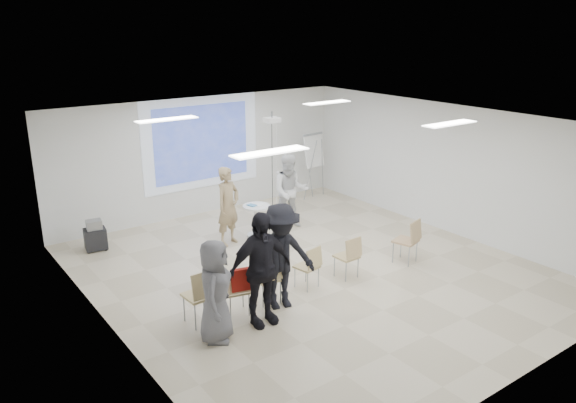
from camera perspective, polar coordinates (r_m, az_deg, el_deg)
floor at (r=11.35m, az=2.40°, el=-7.27°), size 8.00×9.00×0.10m
ceiling at (r=10.42m, az=2.62°, el=8.37°), size 8.00×9.00×0.10m
wall_back at (r=14.49m, az=-8.81°, el=4.60°), size 8.00×0.10×3.00m
wall_left at (r=8.97m, az=-18.23°, el=-4.40°), size 0.10×9.00×3.00m
wall_right at (r=13.59m, az=16.01°, el=3.25°), size 0.10×9.00×3.00m
projection_halo at (r=14.36m, az=-8.75°, el=5.92°), size 3.20×0.01×2.30m
projection_image at (r=14.34m, az=-8.73°, el=5.91°), size 2.60×0.01×1.90m
pedestal_table at (r=12.93m, az=-3.21°, el=-1.76°), size 0.75×0.75×0.78m
player_left at (r=12.39m, az=-6.12°, el=0.06°), size 0.85×0.70×2.00m
player_right at (r=13.35m, az=0.25°, el=1.45°), size 1.21×1.13×1.99m
controller_left at (r=12.59m, az=-6.04°, el=1.87°), size 0.07×0.12×0.04m
controller_right at (r=13.35m, az=-1.01°, el=3.00°), size 0.09×0.12×0.04m
chair_far_left at (r=9.30m, az=-8.81°, el=-9.10°), size 0.48×0.51×0.98m
chair_left_mid at (r=9.53m, az=-5.13°, el=-8.72°), size 0.49×0.52×0.86m
chair_left_inner at (r=9.86m, az=-1.92°, el=-7.52°), size 0.48×0.51×0.91m
chair_center at (r=10.42m, az=2.23°, el=-6.36°), size 0.46×0.48×0.83m
chair_right_inner at (r=10.87m, az=6.25°, el=-5.33°), size 0.41×0.44×0.85m
chair_right_far at (r=11.71m, az=12.24°, el=-3.63°), size 0.56×0.58×0.94m
red_jacket at (r=9.33m, az=-4.60°, el=-7.88°), size 0.41×0.18×0.38m
laptop at (r=9.96m, az=-2.19°, el=-7.57°), size 0.36×0.28×0.03m
audience_left at (r=9.03m, az=-2.84°, el=-6.06°), size 1.31×0.81×2.21m
audience_mid at (r=9.54m, az=-0.77°, el=-4.93°), size 1.53×1.08×2.13m
audience_outer at (r=8.71m, az=-7.43°, el=-8.43°), size 1.03×1.08×1.85m
flipchart_easel at (r=15.57m, az=2.63°, el=5.18°), size 0.79×0.61×1.84m
av_cart at (r=12.90m, az=-18.99°, el=-3.36°), size 0.50×0.43×0.68m
ceiling_projector at (r=11.72m, az=-1.62°, el=7.64°), size 0.30×0.25×3.00m
fluor_panel_nw at (r=11.10m, az=-12.21°, el=8.15°), size 1.20×0.30×0.02m
fluor_panel_ne at (r=13.22m, az=4.00°, el=10.00°), size 1.20×0.30×0.02m
fluor_panel_sw at (r=8.08m, az=-1.84°, el=5.04°), size 1.20×0.30×0.02m
fluor_panel_se at (r=10.81m, az=16.10°, el=7.61°), size 1.20×0.30×0.02m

